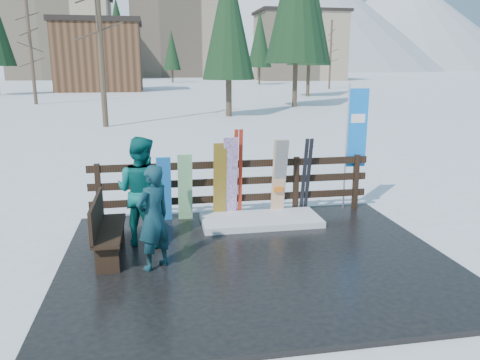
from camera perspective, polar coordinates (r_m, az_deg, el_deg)
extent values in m
plane|color=white|center=(7.51, 1.99, -9.96)|extent=(700.00, 700.00, 0.00)
cube|color=black|center=(7.50, 1.99, -9.67)|extent=(6.00, 5.00, 0.08)
cube|color=black|center=(9.30, -16.84, -1.59)|extent=(0.10, 0.10, 1.15)
cube|color=black|center=(9.23, -8.81, -1.26)|extent=(0.10, 0.10, 1.15)
cube|color=black|center=(9.34, -0.82, -0.91)|extent=(0.10, 0.10, 1.15)
cube|color=black|center=(9.63, 6.83, -0.56)|extent=(0.10, 0.10, 1.15)
cube|color=black|center=(10.09, 13.92, -0.23)|extent=(0.10, 0.10, 1.15)
cube|color=black|center=(9.40, -0.81, -2.24)|extent=(5.60, 0.05, 0.14)
cube|color=black|center=(9.31, -0.82, -0.17)|extent=(5.60, 0.05, 0.14)
cube|color=black|center=(9.24, -0.83, 1.94)|extent=(5.60, 0.05, 0.14)
cube|color=white|center=(9.01, 2.56, -4.91)|extent=(2.26, 1.00, 0.12)
cube|color=black|center=(7.59, -15.59, -5.91)|extent=(0.40, 1.50, 0.06)
cube|color=black|center=(7.12, -15.90, -9.22)|extent=(0.34, 0.06, 0.45)
cube|color=black|center=(8.23, -15.13, -6.00)|extent=(0.34, 0.06, 0.45)
cube|color=black|center=(7.53, -17.09, -4.01)|extent=(0.05, 1.50, 0.50)
cube|color=#217CE1|center=(9.00, -9.22, -1.16)|extent=(0.26, 0.33, 1.31)
cube|color=white|center=(9.00, -6.70, -0.92)|extent=(0.27, 0.32, 1.35)
cube|color=yellow|center=(9.04, -2.47, -0.17)|extent=(0.25, 0.26, 1.53)
cube|color=white|center=(9.06, -1.22, 0.20)|extent=(0.28, 0.30, 1.64)
cube|color=black|center=(9.27, 4.87, 0.22)|extent=(0.25, 0.37, 1.56)
cube|color=silver|center=(9.26, 4.76, 0.24)|extent=(0.27, 0.24, 1.57)
cube|color=#A12413|center=(9.13, -0.52, 0.75)|extent=(0.07, 0.19, 1.77)
cube|color=#A12413|center=(9.15, 0.04, 0.77)|extent=(0.07, 0.19, 1.77)
cube|color=black|center=(9.48, 7.81, 0.47)|extent=(0.08, 0.31, 1.57)
cube|color=black|center=(9.51, 8.32, 0.49)|extent=(0.08, 0.31, 1.57)
cylinder|color=silver|center=(9.89, 12.82, 3.86)|extent=(0.04, 0.04, 2.60)
cube|color=blue|center=(9.92, 14.12, 6.16)|extent=(0.42, 0.02, 1.60)
imported|color=#134743|center=(6.96, -10.51, -4.53)|extent=(0.68, 0.65, 1.57)
imported|color=#0A5D59|center=(7.94, -11.95, -1.32)|extent=(1.11, 1.03, 1.83)
cube|color=tan|center=(118.66, -20.97, 15.73)|extent=(22.00, 14.00, 18.00)
cube|color=gray|center=(137.16, -7.39, 16.94)|extent=(26.00, 16.00, 22.00)
cube|color=tan|center=(106.55, 7.25, 15.75)|extent=(18.00, 12.00, 14.00)
cube|color=black|center=(107.07, 7.38, 19.65)|extent=(18.90, 12.60, 0.60)
cube|color=brown|center=(62.07, -16.76, 14.06)|extent=(10.00, 8.00, 8.00)
cube|color=black|center=(62.29, -17.04, 18.01)|extent=(10.50, 8.40, 0.60)
cylinder|color=#382B1E|center=(25.01, -16.96, 19.68)|extent=(0.28, 0.28, 11.72)
cone|color=black|center=(29.10, -1.41, 16.53)|extent=(3.20, 3.20, 8.90)
cone|color=black|center=(36.43, 6.93, 19.01)|extent=(4.63, 4.63, 12.87)
cylinder|color=#382B1E|center=(41.84, -24.14, 14.11)|extent=(0.28, 0.28, 8.30)
cone|color=black|center=(49.32, 8.48, 17.27)|extent=(4.47, 4.47, 12.41)
cylinder|color=#382B1E|center=(66.05, 10.98, 14.74)|extent=(0.28, 0.28, 8.96)
cone|color=black|center=(66.93, -14.62, 15.52)|extent=(4.05, 4.05, 11.25)
cone|color=black|center=(80.68, 2.39, 15.57)|extent=(4.07, 4.07, 11.30)
cone|color=black|center=(91.80, -8.30, 14.54)|extent=(3.29, 3.29, 9.15)
cone|color=white|center=(331.73, 6.25, 20.03)|extent=(200.00, 200.00, 80.00)
cone|color=white|center=(383.84, 18.99, 17.78)|extent=(180.00, 180.00, 70.00)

